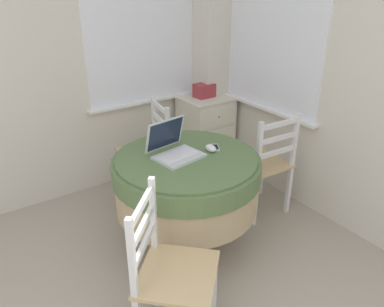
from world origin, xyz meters
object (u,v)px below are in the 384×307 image
(round_dining_table, at_px, (187,179))
(dining_chair_near_back_window, at_px, (148,153))
(corner_cabinet, at_px, (206,132))
(storage_box, at_px, (204,90))
(dining_chair_near_right_window, at_px, (264,165))
(cell_phone, at_px, (215,148))
(laptop, at_px, (174,149))
(dining_chair_camera_near, at_px, (170,273))
(computer_mouse, at_px, (211,148))

(round_dining_table, distance_m, dining_chair_near_back_window, 0.80)
(corner_cabinet, distance_m, storage_box, 0.45)
(dining_chair_near_back_window, distance_m, dining_chair_near_right_window, 1.02)
(round_dining_table, distance_m, corner_cabinet, 1.36)
(dining_chair_near_right_window, xyz_separation_m, storage_box, (0.11, 0.99, 0.39))
(round_dining_table, xyz_separation_m, corner_cabinet, (0.91, 1.00, -0.19))
(dining_chair_near_right_window, bearing_deg, storage_box, 83.76)
(cell_phone, xyz_separation_m, dining_chair_near_right_window, (0.54, 0.02, -0.31))
(laptop, distance_m, corner_cabinet, 1.40)
(cell_phone, distance_m, dining_chair_near_back_window, 0.85)
(laptop, relative_size, cell_phone, 2.69)
(round_dining_table, distance_m, dining_chair_camera_near, 0.80)
(storage_box, bearing_deg, dining_chair_near_right_window, -96.24)
(laptop, xyz_separation_m, dining_chair_near_right_window, (0.84, -0.04, -0.35))
(laptop, height_order, computer_mouse, laptop)
(round_dining_table, xyz_separation_m, dining_chair_camera_near, (-0.51, -0.60, -0.13))
(cell_phone, bearing_deg, dining_chair_near_right_window, 2.24)
(corner_cabinet, bearing_deg, storage_box, 121.81)
(round_dining_table, relative_size, computer_mouse, 10.92)
(laptop, relative_size, dining_chair_near_right_window, 0.39)
(dining_chair_near_right_window, bearing_deg, cell_phone, -177.76)
(cell_phone, distance_m, dining_chair_near_right_window, 0.62)
(round_dining_table, distance_m, computer_mouse, 0.28)
(corner_cabinet, height_order, storage_box, storage_box)
(computer_mouse, height_order, cell_phone, computer_mouse)
(round_dining_table, height_order, dining_chair_near_back_window, dining_chair_near_back_window)
(dining_chair_near_back_window, xyz_separation_m, storage_box, (0.79, 0.23, 0.39))
(laptop, relative_size, computer_mouse, 3.72)
(dining_chair_near_back_window, bearing_deg, corner_cabinet, 15.07)
(cell_phone, bearing_deg, computer_mouse, -155.06)
(computer_mouse, xyz_separation_m, corner_cabinet, (0.72, 1.02, -0.39))
(round_dining_table, height_order, dining_chair_camera_near, dining_chair_camera_near)
(cell_phone, height_order, dining_chair_near_right_window, dining_chair_near_right_window)
(computer_mouse, xyz_separation_m, storage_box, (0.71, 1.04, 0.06))
(round_dining_table, distance_m, cell_phone, 0.30)
(round_dining_table, bearing_deg, dining_chair_near_back_window, 82.25)
(laptop, distance_m, dining_chair_camera_near, 0.88)
(cell_phone, bearing_deg, round_dining_table, 179.99)
(round_dining_table, distance_m, laptop, 0.24)
(dining_chair_camera_near, bearing_deg, dining_chair_near_right_window, 25.58)
(computer_mouse, distance_m, corner_cabinet, 1.31)
(storage_box, bearing_deg, cell_phone, -122.67)
(round_dining_table, height_order, storage_box, storage_box)
(laptop, height_order, corner_cabinet, laptop)
(computer_mouse, xyz_separation_m, dining_chair_near_back_window, (-0.08, 0.81, -0.33))
(round_dining_table, xyz_separation_m, dining_chair_near_back_window, (0.11, 0.78, -0.13))
(computer_mouse, relative_size, storage_box, 0.49)
(laptop, relative_size, corner_cabinet, 0.46)
(round_dining_table, height_order, dining_chair_near_right_window, dining_chair_near_right_window)
(dining_chair_near_back_window, relative_size, storage_box, 4.72)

